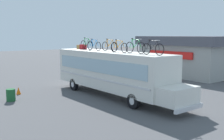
# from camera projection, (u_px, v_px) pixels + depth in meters

# --- Properties ---
(ground_plane) EXTENTS (120.00, 120.00, 0.00)m
(ground_plane) POSITION_uv_depth(u_px,v_px,m) (110.00, 96.00, 19.50)
(ground_plane) COLOR #4C4C4F
(bus) EXTENTS (12.20, 2.50, 3.21)m
(bus) POSITION_uv_depth(u_px,v_px,m) (112.00, 71.00, 19.06)
(bus) COLOR silver
(bus) RESTS_ON ground
(luggage_bag_1) EXTENTS (0.53, 0.41, 0.34)m
(luggage_bag_1) POSITION_uv_depth(u_px,v_px,m) (80.00, 47.00, 22.62)
(luggage_bag_1) COLOR olive
(luggage_bag_1) RESTS_ON bus
(luggage_bag_2) EXTENTS (0.46, 0.42, 0.41)m
(luggage_bag_2) POSITION_uv_depth(u_px,v_px,m) (83.00, 47.00, 21.93)
(luggage_bag_2) COLOR maroon
(luggage_bag_2) RESTS_ON bus
(rooftop_bicycle_1) EXTENTS (1.73, 0.44, 0.97)m
(rooftop_bicycle_1) POSITION_uv_depth(u_px,v_px,m) (87.00, 45.00, 21.37)
(rooftop_bicycle_1) COLOR black
(rooftop_bicycle_1) RESTS_ON bus
(rooftop_bicycle_2) EXTENTS (1.75, 0.44, 0.90)m
(rooftop_bicycle_2) POSITION_uv_depth(u_px,v_px,m) (94.00, 46.00, 20.06)
(rooftop_bicycle_2) COLOR black
(rooftop_bicycle_2) RESTS_ON bus
(rooftop_bicycle_3) EXTENTS (1.79, 0.44, 0.91)m
(rooftop_bicycle_3) POSITION_uv_depth(u_px,v_px,m) (110.00, 46.00, 19.18)
(rooftop_bicycle_3) COLOR black
(rooftop_bicycle_3) RESTS_ON bus
(rooftop_bicycle_4) EXTENTS (1.75, 0.44, 0.88)m
(rooftop_bicycle_4) POSITION_uv_depth(u_px,v_px,m) (119.00, 47.00, 17.95)
(rooftop_bicycle_4) COLOR black
(rooftop_bicycle_4) RESTS_ON bus
(rooftop_bicycle_5) EXTENTS (1.79, 0.44, 0.97)m
(rooftop_bicycle_5) POSITION_uv_depth(u_px,v_px,m) (135.00, 47.00, 16.89)
(rooftop_bicycle_5) COLOR black
(rooftop_bicycle_5) RESTS_ON bus
(rooftop_bicycle_6) EXTENTS (1.73, 0.44, 0.92)m
(rooftop_bicycle_6) POSITION_uv_depth(u_px,v_px,m) (153.00, 49.00, 15.68)
(rooftop_bicycle_6) COLOR black
(rooftop_bicycle_6) RESTS_ON bus
(roadside_building) EXTENTS (9.91, 8.39, 4.24)m
(roadside_building) POSITION_uv_depth(u_px,v_px,m) (193.00, 55.00, 29.91)
(roadside_building) COLOR #9E9E99
(roadside_building) RESTS_ON ground
(trash_bin) EXTENTS (0.58, 0.58, 0.81)m
(trash_bin) POSITION_uv_depth(u_px,v_px,m) (11.00, 95.00, 17.83)
(trash_bin) COLOR #1E592D
(trash_bin) RESTS_ON ground
(traffic_cone) EXTENTS (0.35, 0.35, 0.54)m
(traffic_cone) POSITION_uv_depth(u_px,v_px,m) (18.00, 91.00, 19.90)
(traffic_cone) COLOR orange
(traffic_cone) RESTS_ON ground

